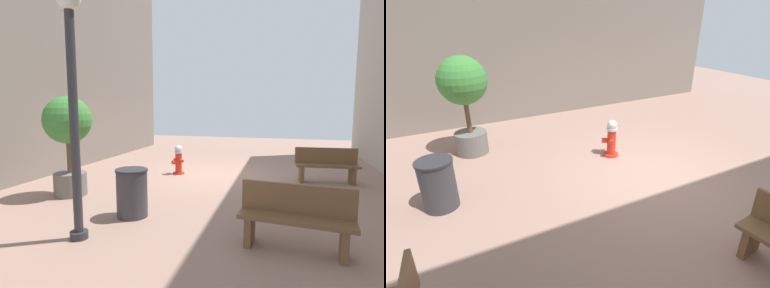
% 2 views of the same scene
% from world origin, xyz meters
% --- Properties ---
extents(ground_plane, '(23.40, 23.40, 0.00)m').
position_xyz_m(ground_plane, '(0.00, 0.00, 0.00)').
color(ground_plane, '#9E7A6B').
extents(fire_hydrant, '(0.41, 0.40, 0.89)m').
position_xyz_m(fire_hydrant, '(1.24, 0.25, 0.45)').
color(fire_hydrant, red).
rests_on(fire_hydrant, ground_plane).
extents(planter_tree, '(1.10, 1.10, 2.33)m').
position_xyz_m(planter_tree, '(2.95, 3.18, 1.50)').
color(planter_tree, slate).
rests_on(planter_tree, ground_plane).
extents(trash_bin, '(0.61, 0.61, 0.92)m').
position_xyz_m(trash_bin, '(0.87, 4.07, 0.46)').
color(trash_bin, '#38383D').
rests_on(trash_bin, ground_plane).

